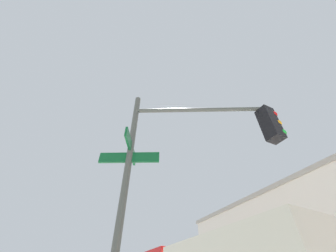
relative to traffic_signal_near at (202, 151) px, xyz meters
The scene contains 1 object.
traffic_signal_near is the anchor object (origin of this frame).
Camera 1 is at (-3.68, -8.18, 1.51)m, focal length 21.09 mm.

